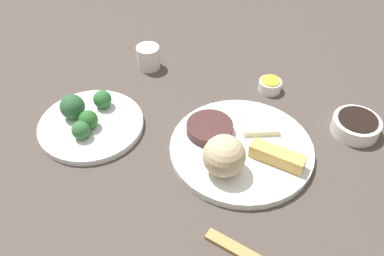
# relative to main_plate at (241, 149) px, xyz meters

# --- Properties ---
(tabletop) EXTENTS (2.20, 2.20, 0.02)m
(tabletop) POSITION_rel_main_plate_xyz_m (-0.04, -0.01, -0.02)
(tabletop) COLOR #453C37
(tabletop) RESTS_ON ground
(main_plate) EXTENTS (0.29, 0.29, 0.02)m
(main_plate) POSITION_rel_main_plate_xyz_m (0.00, 0.00, 0.00)
(main_plate) COLOR white
(main_plate) RESTS_ON tabletop
(rice_scoop) EXTENTS (0.08, 0.08, 0.08)m
(rice_scoop) POSITION_rel_main_plate_xyz_m (0.04, -0.06, 0.05)
(rice_scoop) COLOR tan
(rice_scoop) RESTS_ON main_plate
(spring_roll) EXTENTS (0.10, 0.09, 0.03)m
(spring_roll) POSITION_rel_main_plate_xyz_m (0.06, 0.04, 0.02)
(spring_roll) COLOR tan
(spring_roll) RESTS_ON main_plate
(crab_rangoon_wonton) EXTENTS (0.09, 0.09, 0.01)m
(crab_rangoon_wonton) POSITION_rel_main_plate_xyz_m (-0.04, 0.06, 0.01)
(crab_rangoon_wonton) COLOR beige
(crab_rangoon_wonton) RESTS_ON main_plate
(stir_fry_heap) EXTENTS (0.10, 0.10, 0.02)m
(stir_fry_heap) POSITION_rel_main_plate_xyz_m (-0.06, -0.04, 0.02)
(stir_fry_heap) COLOR #402423
(stir_fry_heap) RESTS_ON main_plate
(broccoli_plate) EXTENTS (0.23, 0.23, 0.01)m
(broccoli_plate) POSITION_rel_main_plate_xyz_m (-0.19, -0.26, -0.00)
(broccoli_plate) COLOR white
(broccoli_plate) RESTS_ON tabletop
(broccoli_floret_0) EXTENTS (0.04, 0.04, 0.04)m
(broccoli_floret_0) POSITION_rel_main_plate_xyz_m (-0.18, -0.27, 0.03)
(broccoli_floret_0) COLOR #296129
(broccoli_floret_0) RESTS_ON broccoli_plate
(broccoli_floret_1) EXTENTS (0.05, 0.05, 0.05)m
(broccoli_floret_1) POSITION_rel_main_plate_xyz_m (-0.23, -0.29, 0.03)
(broccoli_floret_1) COLOR #2B5833
(broccoli_floret_1) RESTS_ON broccoli_plate
(broccoli_floret_2) EXTENTS (0.04, 0.04, 0.04)m
(broccoli_floret_2) POSITION_rel_main_plate_xyz_m (-0.16, -0.29, 0.03)
(broccoli_floret_2) COLOR #2F6333
(broccoli_floret_2) RESTS_ON broccoli_plate
(broccoli_floret_3) EXTENTS (0.04, 0.04, 0.04)m
(broccoli_floret_3) POSITION_rel_main_plate_xyz_m (-0.23, -0.23, 0.03)
(broccoli_floret_3) COLOR #29652F
(broccoli_floret_3) RESTS_ON broccoli_plate
(soy_sauce_bowl) EXTENTS (0.10, 0.10, 0.03)m
(soy_sauce_bowl) POSITION_rel_main_plate_xyz_m (0.04, 0.25, 0.01)
(soy_sauce_bowl) COLOR white
(soy_sauce_bowl) RESTS_ON tabletop
(soy_sauce_bowl_liquid) EXTENTS (0.08, 0.08, 0.00)m
(soy_sauce_bowl_liquid) POSITION_rel_main_plate_xyz_m (0.04, 0.25, 0.03)
(soy_sauce_bowl_liquid) COLOR black
(soy_sauce_bowl_liquid) RESTS_ON soy_sauce_bowl
(sauce_ramekin_hot_mustard) EXTENTS (0.05, 0.05, 0.03)m
(sauce_ramekin_hot_mustard) POSITION_rel_main_plate_xyz_m (-0.15, 0.16, 0.01)
(sauce_ramekin_hot_mustard) COLOR white
(sauce_ramekin_hot_mustard) RESTS_ON tabletop
(sauce_ramekin_hot_mustard_liquid) EXTENTS (0.04, 0.04, 0.00)m
(sauce_ramekin_hot_mustard_liquid) POSITION_rel_main_plate_xyz_m (-0.15, 0.16, 0.02)
(sauce_ramekin_hot_mustard_liquid) COLOR yellow
(sauce_ramekin_hot_mustard_liquid) RESTS_ON sauce_ramekin_hot_mustard
(teacup) EXTENTS (0.06, 0.06, 0.06)m
(teacup) POSITION_rel_main_plate_xyz_m (-0.36, -0.08, 0.02)
(teacup) COLOR silver
(teacup) RESTS_ON tabletop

